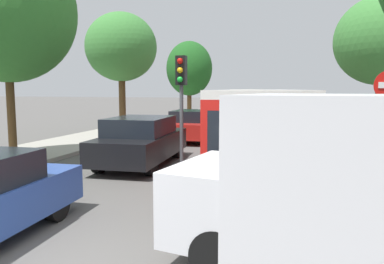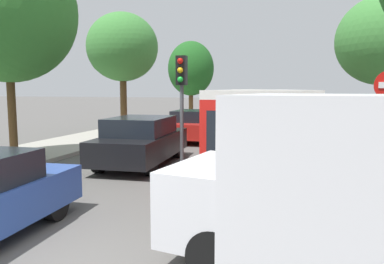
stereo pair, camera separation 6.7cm
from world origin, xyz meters
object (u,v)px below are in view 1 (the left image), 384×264
tree_left_mid (6,11)px  tree_left_distant (189,69)px  articulated_bus (261,115)px  traffic_light (181,85)px  queued_car_black (141,141)px  city_bus_rear (249,99)px  queued_car_white (218,116)px  tree_right_mid (382,41)px  queued_car_red (192,125)px  tree_left_far (119,49)px

tree_left_mid → tree_left_distant: (0.24, 19.05, -0.72)m
articulated_bus → traffic_light: bearing=-32.5°
queued_car_black → traffic_light: size_ratio=1.31×
city_bus_rear → traffic_light: (1.17, -26.39, 1.13)m
queued_car_white → articulated_bus: bearing=-159.5°
traffic_light → tree_right_mid: tree_right_mid is taller
articulated_bus → tree_left_mid: (-7.13, -5.53, 3.35)m
queued_car_red → tree_left_far: 5.63m
traffic_light → tree_left_far: 8.65m
queued_car_black → queued_car_white: (-0.04, 12.04, -0.04)m
city_bus_rear → traffic_light: size_ratio=3.26×
articulated_bus → tree_left_distant: tree_left_distant is taller
tree_left_distant → queued_car_black: bearing=-78.6°
queued_car_white → traffic_light: size_ratio=1.24×
articulated_bus → tree_right_mid: tree_right_mid is taller
city_bus_rear → tree_right_mid: 19.44m
traffic_light → tree_left_mid: tree_left_mid is taller
queued_car_white → traffic_light: 11.87m
queued_car_black → queued_car_white: size_ratio=1.06×
queued_car_white → city_bus_rear: bearing=-3.3°
queued_car_white → tree_left_far: tree_left_far is taller
city_bus_rear → queued_car_black: bearing=177.4°
articulated_bus → tree_left_distant: (-6.89, 13.52, 2.63)m
queued_car_white → tree_left_far: 7.52m
city_bus_rear → tree_right_mid: tree_right_mid is taller
queued_car_black → tree_left_mid: size_ratio=0.65×
queued_car_black → tree_left_distant: size_ratio=0.72×
queued_car_red → tree_left_mid: bearing=148.2°
queued_car_red → queued_car_white: queued_car_white is taller
city_bus_rear → tree_right_mid: size_ratio=1.61×
queued_car_red → tree_left_mid: tree_left_mid is taller
queued_car_red → tree_right_mid: 10.15m
queued_car_black → tree_left_distant: 18.57m
tree_left_distant → tree_right_mid: bearing=-34.4°
city_bus_rear → queued_car_red: city_bus_rear is taller
tree_left_far → tree_right_mid: (12.66, 2.70, 0.31)m
queued_car_black → queued_car_red: size_ratio=1.07×
articulated_bus → queued_car_white: bearing=-161.8°
queued_car_white → tree_left_far: size_ratio=0.67×
queued_car_black → queued_car_red: queued_car_black is taller
articulated_bus → queued_car_black: bearing=-42.0°
traffic_light → queued_car_red: bearing=-168.4°
city_bus_rear → tree_left_mid: 28.35m
articulated_bus → tree_right_mid: (5.26, 5.20, 3.36)m
queued_car_white → tree_left_far: (-4.08, -5.13, 3.69)m
queued_car_black → tree_left_distant: bearing=8.4°
queued_car_black → traffic_light: bearing=-76.2°
queued_car_red → tree_left_mid: 8.93m
queued_car_black → tree_left_mid: bearing=103.3°
queued_car_white → tree_left_distant: (-3.56, 5.89, 3.26)m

